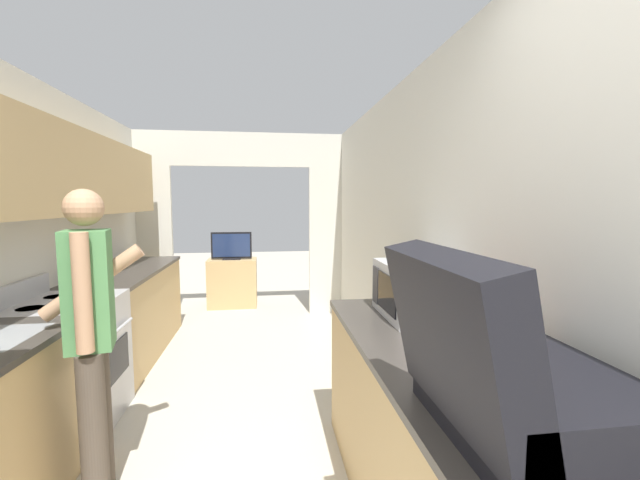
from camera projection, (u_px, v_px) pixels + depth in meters
name	position (u px, v px, depth m)	size (l,w,h in m)	color
wall_left	(3.00, 217.00, 2.46)	(0.38, 7.35, 2.50)	silver
wall_right	(439.00, 254.00, 2.46)	(0.06, 7.35, 2.50)	silver
wall_far_with_doorway	(242.00, 211.00, 5.32)	(3.14, 0.06, 2.50)	silver
counter_left	(99.00, 338.00, 3.25)	(0.62, 3.62, 0.90)	tan
counter_right	(436.00, 453.00, 1.77)	(0.62, 2.11, 0.90)	tan
range_oven	(68.00, 363.00, 2.73)	(0.66, 0.72, 1.04)	#B7B7BC
person	(91.00, 337.00, 2.03)	(0.53, 0.43, 1.64)	#4C4238
suitcase	(503.00, 378.00, 1.11)	(0.57, 0.63, 0.55)	black
microwave	(412.00, 290.00, 2.31)	(0.35, 0.53, 0.32)	#B7B7BC
book_stack	(436.00, 350.00, 1.74)	(0.20, 0.28, 0.04)	#33894C
tv_cabinet	(233.00, 283.00, 5.91)	(0.72, 0.42, 0.72)	tan
television	(232.00, 246.00, 5.81)	(0.59, 0.16, 0.41)	black
knife	(93.00, 283.00, 3.26)	(0.11, 0.29, 0.02)	#B7B7BC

